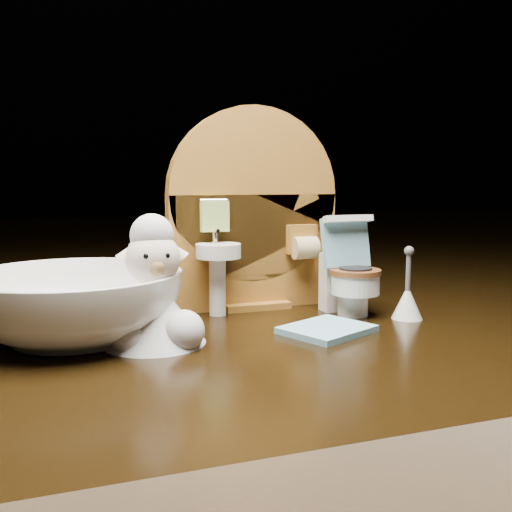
# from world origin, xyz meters

# --- Properties ---
(backdrop_panel) EXTENTS (0.13, 0.05, 0.15)m
(backdrop_panel) POSITION_xyz_m (-0.00, 0.06, 0.07)
(backdrop_panel) COLOR #9C6524
(backdrop_panel) RESTS_ON ground
(toy_toilet) EXTENTS (0.04, 0.05, 0.07)m
(toy_toilet) POSITION_xyz_m (0.06, 0.02, 0.03)
(toy_toilet) COLOR white
(toy_toilet) RESTS_ON ground
(bath_mat) EXTENTS (0.07, 0.06, 0.00)m
(bath_mat) POSITION_xyz_m (0.02, -0.02, 0.00)
(bath_mat) COLOR #79B4CA
(bath_mat) RESTS_ON ground
(toilet_brush) EXTENTS (0.02, 0.02, 0.05)m
(toilet_brush) POSITION_xyz_m (0.09, -0.01, 0.01)
(toilet_brush) COLOR white
(toilet_brush) RESTS_ON ground
(plush_lamb) EXTENTS (0.06, 0.06, 0.08)m
(plush_lamb) POSITION_xyz_m (-0.09, -0.01, 0.03)
(plush_lamb) COLOR silver
(plush_lamb) RESTS_ON ground
(ceramic_bowl) EXTENTS (0.17, 0.17, 0.04)m
(ceramic_bowl) POSITION_xyz_m (-0.13, 0.02, 0.02)
(ceramic_bowl) COLOR white
(ceramic_bowl) RESTS_ON ground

